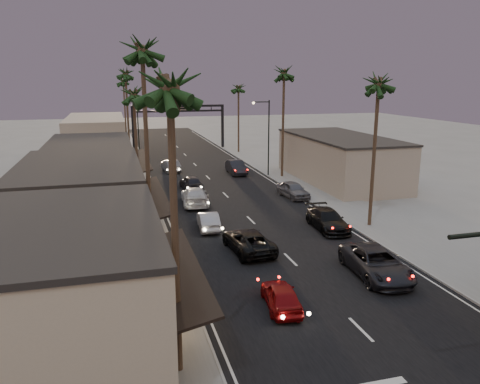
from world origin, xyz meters
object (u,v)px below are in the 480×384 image
oncoming_silver (208,220)px  oncoming_pickup (248,241)px  palm_lb (142,44)px  arch (179,116)px  oncoming_red (281,296)px  palm_rc (238,85)px  palm_far (123,79)px  curbside_black (328,220)px  streetlight_right (266,132)px  streetlight_left (140,125)px  palm_la (169,76)px  palm_ra (379,78)px  palm_rb (284,70)px  palm_ld (125,71)px  curbside_near (376,263)px  palm_lc (133,89)px

oncoming_silver → oncoming_pickup: bearing=111.0°
palm_lb → arch: bearing=79.8°
oncoming_red → palm_rc: bearing=-95.8°
palm_far → curbside_black: (13.35, -53.81, -10.68)m
streetlight_right → palm_far: size_ratio=0.68×
palm_rc → oncoming_pickup: palm_rc is taller
arch → streetlight_left: (-6.92, -12.00, -0.20)m
streetlight_right → palm_lb: size_ratio=0.59×
arch → palm_lb: size_ratio=1.00×
palm_la → palm_lb: 13.14m
palm_la → palm_ra: (17.20, 15.00, 0.00)m
streetlight_right → palm_rc: (1.68, 19.00, 5.14)m
palm_la → palm_far: size_ratio=1.00×
palm_rb → palm_rc: palm_rb is taller
palm_la → oncoming_red: palm_la is taller
palm_ld → palm_ra: palm_ld is taller
curbside_near → palm_lc: bearing=125.5°
palm_la → palm_far: bearing=89.8°
streetlight_left → palm_ra: size_ratio=0.68×
palm_lc → oncoming_silver: 14.31m
oncoming_pickup → curbside_near: size_ratio=0.91×
streetlight_right → oncoming_silver: (-10.78, -18.31, -4.64)m
palm_lb → palm_rb: size_ratio=1.07×
curbside_near → oncoming_pickup: bearing=140.5°
streetlight_right → palm_ra: size_ratio=0.68×
streetlight_left → palm_ld: palm_ld is taller
streetlight_right → palm_lb: (-15.52, -23.00, 8.06)m
palm_ra → oncoming_red: bearing=-136.1°
palm_lc → curbside_black: 20.49m
oncoming_silver → arch: bearing=-90.8°
palm_rc → oncoming_silver: 40.53m
palm_far → palm_la: bearing=-90.2°
palm_lb → palm_rc: 45.48m
palm_far → curbside_near: (12.23, -62.72, -10.63)m
palm_lb → oncoming_pickup: size_ratio=2.84×
streetlight_right → palm_lc: size_ratio=0.74×
arch → palm_ra: size_ratio=1.15×
palm_ra → curbside_black: (-3.55, 0.19, -10.68)m
arch → palm_lc: (-8.60, -34.00, 4.94)m
arch → palm_far: (-8.30, 8.00, 5.91)m
streetlight_left → palm_ld: bearing=-119.2°
palm_rc → oncoming_silver: (-12.46, -37.31, -9.78)m
arch → oncoming_silver: 43.75m
palm_rc → streetlight_left: bearing=-158.9°
palm_lb → palm_rc: bearing=67.7°
palm_ld → streetlight_left: bearing=60.8°
palm_ld → palm_far: 23.02m
palm_lb → oncoming_silver: bearing=44.7°
palm_rb → streetlight_right: bearing=149.2°
palm_ld → curbside_black: (13.65, -30.81, -11.65)m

